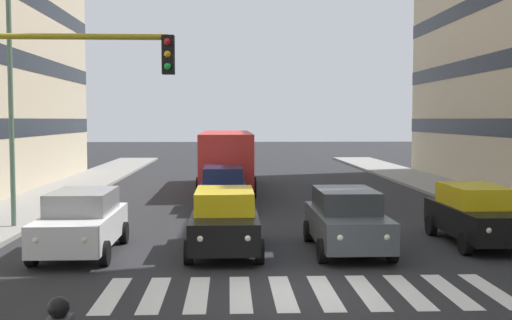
# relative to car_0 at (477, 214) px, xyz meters

# --- Properties ---
(ground_plane) EXTENTS (180.00, 180.00, 0.00)m
(ground_plane) POSITION_rel_car_0_xyz_m (5.72, 5.01, -0.89)
(ground_plane) COLOR #262628
(crosswalk_markings) EXTENTS (8.55, 2.80, 0.01)m
(crosswalk_markings) POSITION_rel_car_0_xyz_m (5.72, 5.01, -0.88)
(crosswalk_markings) COLOR silver
(crosswalk_markings) RESTS_ON ground_plane
(car_0) EXTENTS (2.02, 4.44, 1.72)m
(car_0) POSITION_rel_car_0_xyz_m (0.00, 0.00, 0.00)
(car_0) COLOR black
(car_0) RESTS_ON ground_plane
(car_1) EXTENTS (2.02, 4.44, 1.72)m
(car_1) POSITION_rel_car_0_xyz_m (4.03, 0.81, 0.00)
(car_1) COLOR #474C51
(car_1) RESTS_ON ground_plane
(car_2) EXTENTS (2.02, 4.44, 1.72)m
(car_2) POSITION_rel_car_0_xyz_m (7.43, 0.81, 0.00)
(car_2) COLOR black
(car_2) RESTS_ON ground_plane
(car_3) EXTENTS (2.02, 4.44, 1.72)m
(car_3) POSITION_rel_car_0_xyz_m (11.32, 0.86, 0.00)
(car_3) COLOR silver
(car_3) RESTS_ON ground_plane
(car_row2_0) EXTENTS (2.02, 4.44, 1.72)m
(car_row2_0) POSITION_rel_car_0_xyz_m (7.54, -7.68, 0.00)
(car_row2_0) COLOR navy
(car_row2_0) RESTS_ON ground_plane
(bus_behind_traffic) EXTENTS (2.78, 10.50, 3.00)m
(bus_behind_traffic) POSITION_rel_car_0_xyz_m (7.43, -14.79, 0.97)
(bus_behind_traffic) COLOR red
(bus_behind_traffic) RESTS_ON ground_plane
(street_lamp_right) EXTENTS (3.55, 0.28, 7.98)m
(street_lamp_right) POSITION_rel_car_0_xyz_m (13.87, -2.89, 4.15)
(street_lamp_right) COLOR #4C6B56
(street_lamp_right) RESTS_ON sidewalk_right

